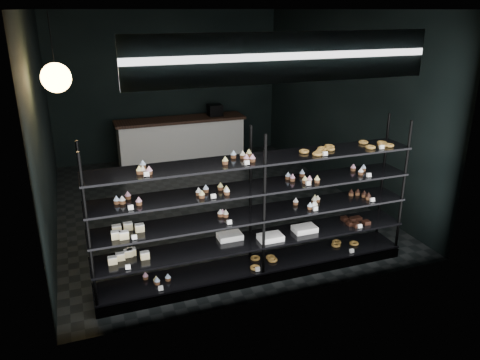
{
  "coord_description": "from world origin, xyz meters",
  "views": [
    {
      "loc": [
        -2.09,
        -7.27,
        3.21
      ],
      "look_at": [
        -0.12,
        -1.9,
        1.11
      ],
      "focal_mm": 35.0,
      "sensor_mm": 36.0,
      "label": 1
    }
  ],
  "objects": [
    {
      "name": "service_counter",
      "position": [
        0.14,
        2.5,
        0.5
      ],
      "size": [
        2.81,
        0.65,
        1.23
      ],
      "color": "silver",
      "rests_on": "room"
    },
    {
      "name": "room",
      "position": [
        0.0,
        0.0,
        1.6
      ],
      "size": [
        5.01,
        6.01,
        3.2
      ],
      "color": "black",
      "rests_on": "ground"
    },
    {
      "name": "pendant_lamp",
      "position": [
        -2.2,
        -1.33,
        2.45
      ],
      "size": [
        0.35,
        0.35,
        0.9
      ],
      "color": "black",
      "rests_on": "room"
    },
    {
      "name": "display_shelf",
      "position": [
        -0.12,
        -2.45,
        0.63
      ],
      "size": [
        4.0,
        0.5,
        1.91
      ],
      "color": "black",
      "rests_on": "room"
    },
    {
      "name": "signage",
      "position": [
        0.0,
        -2.93,
        2.75
      ],
      "size": [
        3.3,
        0.05,
        0.5
      ],
      "color": "#110E46",
      "rests_on": "room"
    }
  ]
}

